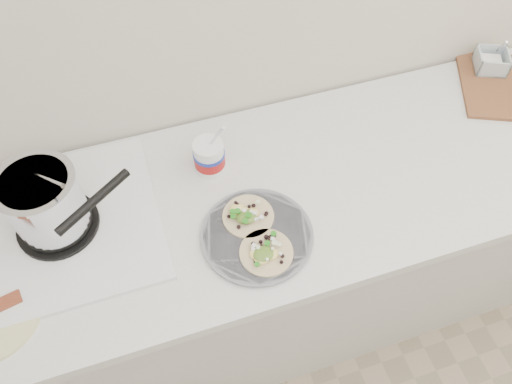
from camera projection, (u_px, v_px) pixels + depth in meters
name	position (u px, v px, depth m)	size (l,w,h in m)	color
counter	(289.00, 254.00, 1.80)	(2.44, 0.66, 0.90)	silver
stove	(50.00, 212.00, 1.27)	(0.53, 0.49, 0.25)	silver
taco_plate	(257.00, 234.00, 1.31)	(0.30, 0.30, 0.04)	slate
tub	(210.00, 154.00, 1.40)	(0.09, 0.09, 0.20)	white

